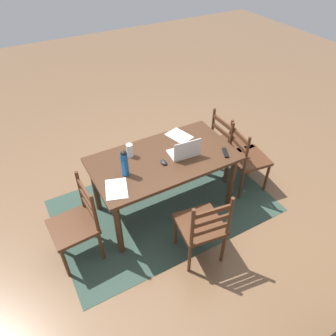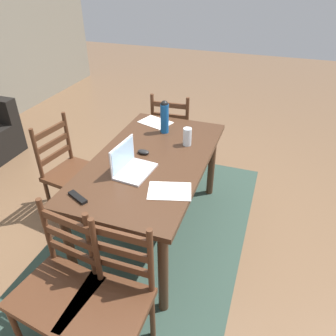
{
  "view_description": "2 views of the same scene",
  "coord_description": "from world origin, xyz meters",
  "px_view_note": "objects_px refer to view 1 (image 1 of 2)",
  "views": [
    {
      "loc": [
        1.29,
        2.43,
        2.95
      ],
      "look_at": [
        -0.02,
        0.07,
        0.67
      ],
      "focal_mm": 33.87,
      "sensor_mm": 36.0,
      "label": 1
    },
    {
      "loc": [
        -2.07,
        -0.86,
        2.12
      ],
      "look_at": [
        -0.02,
        -0.15,
        0.72
      ],
      "focal_mm": 34.77,
      "sensor_mm": 36.0,
      "label": 2
    }
  ],
  "objects_px": {
    "chair_far_head": "(202,227)",
    "tv_remote": "(225,153)",
    "chair_right_far": "(76,224)",
    "chair_left_far": "(246,158)",
    "water_bottle": "(124,163)",
    "laptop": "(185,151)",
    "chair_left_near": "(229,144)",
    "computer_mouse": "(164,162)",
    "drinking_glass": "(130,150)",
    "dining_table": "(164,165)"
  },
  "relations": [
    {
      "from": "water_bottle",
      "to": "chair_left_near",
      "type": "bearing_deg",
      "value": -171.61
    },
    {
      "from": "chair_left_far",
      "to": "chair_left_near",
      "type": "xyz_separation_m",
      "value": [
        0.0,
        -0.35,
        0.0
      ]
    },
    {
      "from": "chair_left_near",
      "to": "chair_far_head",
      "type": "height_order",
      "value": "same"
    },
    {
      "from": "tv_remote",
      "to": "chair_left_far",
      "type": "bearing_deg",
      "value": 37.56
    },
    {
      "from": "tv_remote",
      "to": "chair_right_far",
      "type": "bearing_deg",
      "value": -158.05
    },
    {
      "from": "laptop",
      "to": "tv_remote",
      "type": "bearing_deg",
      "value": 155.55
    },
    {
      "from": "dining_table",
      "to": "laptop",
      "type": "xyz_separation_m",
      "value": [
        -0.23,
        0.08,
        0.16
      ]
    },
    {
      "from": "water_bottle",
      "to": "drinking_glass",
      "type": "relative_size",
      "value": 1.97
    },
    {
      "from": "chair_right_far",
      "to": "tv_remote",
      "type": "xyz_separation_m",
      "value": [
        -1.74,
        0.1,
        0.32
      ]
    },
    {
      "from": "computer_mouse",
      "to": "drinking_glass",
      "type": "bearing_deg",
      "value": -46.77
    },
    {
      "from": "dining_table",
      "to": "chair_left_near",
      "type": "relative_size",
      "value": 1.7
    },
    {
      "from": "computer_mouse",
      "to": "tv_remote",
      "type": "height_order",
      "value": "computer_mouse"
    },
    {
      "from": "drinking_glass",
      "to": "chair_left_far",
      "type": "bearing_deg",
      "value": 164.84
    },
    {
      "from": "chair_left_far",
      "to": "laptop",
      "type": "relative_size",
      "value": 2.8
    },
    {
      "from": "chair_right_far",
      "to": "chair_left_near",
      "type": "bearing_deg",
      "value": -170.9
    },
    {
      "from": "water_bottle",
      "to": "computer_mouse",
      "type": "height_order",
      "value": "water_bottle"
    },
    {
      "from": "chair_right_far",
      "to": "computer_mouse",
      "type": "relative_size",
      "value": 9.5
    },
    {
      "from": "chair_left_near",
      "to": "computer_mouse",
      "type": "bearing_deg",
      "value": 13.01
    },
    {
      "from": "chair_right_far",
      "to": "tv_remote",
      "type": "distance_m",
      "value": 1.77
    },
    {
      "from": "chair_far_head",
      "to": "chair_left_far",
      "type": "bearing_deg",
      "value": -149.78
    },
    {
      "from": "tv_remote",
      "to": "chair_left_near",
      "type": "bearing_deg",
      "value": 70.03
    },
    {
      "from": "chair_right_far",
      "to": "chair_far_head",
      "type": "bearing_deg",
      "value": 149.63
    },
    {
      "from": "laptop",
      "to": "computer_mouse",
      "type": "bearing_deg",
      "value": 1.58
    },
    {
      "from": "water_bottle",
      "to": "drinking_glass",
      "type": "bearing_deg",
      "value": -122.4
    },
    {
      "from": "dining_table",
      "to": "chair_left_near",
      "type": "height_order",
      "value": "chair_left_near"
    },
    {
      "from": "chair_far_head",
      "to": "laptop",
      "type": "height_order",
      "value": "laptop"
    },
    {
      "from": "chair_right_far",
      "to": "chair_far_head",
      "type": "xyz_separation_m",
      "value": [
        -1.09,
        0.64,
        0.0
      ]
    },
    {
      "from": "tv_remote",
      "to": "laptop",
      "type": "bearing_deg",
      "value": -179.35
    },
    {
      "from": "laptop",
      "to": "water_bottle",
      "type": "bearing_deg",
      "value": -1.96
    },
    {
      "from": "chair_left_near",
      "to": "drinking_glass",
      "type": "relative_size",
      "value": 6.13
    },
    {
      "from": "dining_table",
      "to": "drinking_glass",
      "type": "height_order",
      "value": "drinking_glass"
    },
    {
      "from": "chair_left_far",
      "to": "water_bottle",
      "type": "bearing_deg",
      "value": -4.22
    },
    {
      "from": "laptop",
      "to": "water_bottle",
      "type": "xyz_separation_m",
      "value": [
        0.7,
        -0.02,
        0.1
      ]
    },
    {
      "from": "chair_right_far",
      "to": "tv_remote",
      "type": "height_order",
      "value": "chair_right_far"
    },
    {
      "from": "chair_left_near",
      "to": "water_bottle",
      "type": "relative_size",
      "value": 3.12
    },
    {
      "from": "chair_far_head",
      "to": "drinking_glass",
      "type": "height_order",
      "value": "chair_far_head"
    },
    {
      "from": "dining_table",
      "to": "chair_right_far",
      "type": "relative_size",
      "value": 1.7
    },
    {
      "from": "chair_left_far",
      "to": "chair_left_near",
      "type": "relative_size",
      "value": 1.0
    },
    {
      "from": "computer_mouse",
      "to": "chair_left_far",
      "type": "bearing_deg",
      "value": 177.25
    },
    {
      "from": "chair_far_head",
      "to": "tv_remote",
      "type": "distance_m",
      "value": 0.91
    },
    {
      "from": "drinking_glass",
      "to": "computer_mouse",
      "type": "xyz_separation_m",
      "value": [
        -0.26,
        0.3,
        -0.06
      ]
    },
    {
      "from": "chair_far_head",
      "to": "water_bottle",
      "type": "xyz_separation_m",
      "value": [
        0.47,
        -0.76,
        0.47
      ]
    },
    {
      "from": "chair_right_far",
      "to": "laptop",
      "type": "xyz_separation_m",
      "value": [
        -1.32,
        -0.1,
        0.37
      ]
    },
    {
      "from": "chair_right_far",
      "to": "chair_far_head",
      "type": "distance_m",
      "value": 1.26
    },
    {
      "from": "chair_left_near",
      "to": "chair_right_far",
      "type": "distance_m",
      "value": 2.22
    },
    {
      "from": "computer_mouse",
      "to": "water_bottle",
      "type": "bearing_deg",
      "value": -2.69
    },
    {
      "from": "chair_left_near",
      "to": "chair_right_far",
      "type": "height_order",
      "value": "same"
    },
    {
      "from": "drinking_glass",
      "to": "chair_far_head",
      "type": "bearing_deg",
      "value": 106.47
    },
    {
      "from": "chair_left_far",
      "to": "chair_far_head",
      "type": "height_order",
      "value": "same"
    },
    {
      "from": "laptop",
      "to": "dining_table",
      "type": "bearing_deg",
      "value": -19.19
    }
  ]
}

